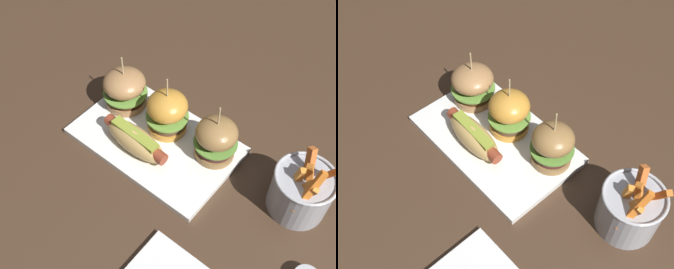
# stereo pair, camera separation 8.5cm
# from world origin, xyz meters

# --- Properties ---
(ground_plane) EXTENTS (3.00, 3.00, 0.00)m
(ground_plane) POSITION_xyz_m (0.00, 0.00, 0.00)
(ground_plane) COLOR #422D1E
(platter_main) EXTENTS (0.34, 0.21, 0.01)m
(platter_main) POSITION_xyz_m (0.00, 0.00, 0.01)
(platter_main) COLOR white
(platter_main) RESTS_ON ground
(hot_dog) EXTENTS (0.16, 0.06, 0.05)m
(hot_dog) POSITION_xyz_m (-0.02, -0.04, 0.04)
(hot_dog) COLOR tan
(hot_dog) RESTS_ON platter_main
(slider_left) EXTENTS (0.10, 0.10, 0.13)m
(slider_left) POSITION_xyz_m (-0.12, 0.04, 0.06)
(slider_left) COLOR #A57647
(slider_left) RESTS_ON platter_main
(slider_center) EXTENTS (0.09, 0.09, 0.14)m
(slider_center) POSITION_xyz_m (-0.00, 0.04, 0.06)
(slider_center) COLOR gold
(slider_center) RESTS_ON platter_main
(slider_right) EXTENTS (0.09, 0.09, 0.14)m
(slider_right) POSITION_xyz_m (0.12, 0.05, 0.06)
(slider_right) COLOR olive
(slider_right) RESTS_ON platter_main
(fries_bucket) EXTENTS (0.11, 0.11, 0.14)m
(fries_bucket) POSITION_xyz_m (0.30, 0.05, 0.05)
(fries_bucket) COLOR #A8AAB2
(fries_bucket) RESTS_ON ground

